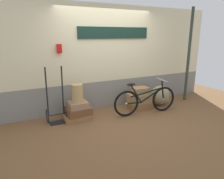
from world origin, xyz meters
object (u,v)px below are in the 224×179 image
suitcase_2 (78,105)px  burlap_sack (160,95)px  bicycle (145,100)px  suitcase_3 (140,105)px  suitcase_4 (139,98)px  suitcase_0 (77,117)px  wicker_basket (77,93)px  suitcase_1 (78,111)px  suitcase_5 (140,91)px  luggage_trolley (56,110)px

suitcase_2 → burlap_sack: size_ratio=0.76×
suitcase_2 → burlap_sack: burlap_sack is taller
suitcase_2 → bicycle: size_ratio=0.25×
suitcase_3 → suitcase_4: size_ratio=1.05×
suitcase_0 → suitcase_2: bearing=-58.1°
suitcase_3 → wicker_basket: (-1.70, 0.01, 0.55)m
suitcase_4 → suitcase_1: bearing=-177.0°
suitcase_0 → suitcase_5: bearing=1.2°
suitcase_4 → wicker_basket: 1.71m
luggage_trolley → burlap_sack: size_ratio=2.29×
suitcase_3 → suitcase_5: (0.00, 0.02, 0.39)m
suitcase_3 → suitcase_2: bearing=-174.6°
wicker_basket → bicycle: bearing=-13.7°
suitcase_1 → suitcase_4: bearing=-2.8°
wicker_basket → suitcase_1: bearing=60.0°
suitcase_4 → luggage_trolley: luggage_trolley is taller
wicker_basket → luggage_trolley: size_ratio=0.32×
suitcase_1 → bicycle: bicycle is taller
suitcase_1 → wicker_basket: wicker_basket is taller
suitcase_5 → suitcase_3: bearing=-91.2°
wicker_basket → luggage_trolley: luggage_trolley is taller
luggage_trolley → suitcase_4: bearing=-2.8°
suitcase_2 → suitcase_4: suitcase_2 is taller
suitcase_2 → wicker_basket: (0.00, 0.02, 0.27)m
suitcase_2 → luggage_trolley: size_ratio=0.33×
suitcase_2 → suitcase_3: 1.73m
suitcase_5 → burlap_sack: (0.63, -0.04, -0.20)m
suitcase_3 → wicker_basket: size_ratio=1.49×
suitcase_4 → bicycle: (-0.09, -0.40, 0.06)m
luggage_trolley → suitcase_5: bearing=-2.7°
suitcase_0 → bicycle: (1.60, -0.41, 0.28)m
suitcase_4 → luggage_trolley: 2.14m
suitcase_4 → burlap_sack: size_ratio=1.04×
suitcase_1 → suitcase_4: size_ratio=0.95×
suitcase_5 → wicker_basket: (-1.70, -0.02, 0.16)m
suitcase_5 → luggage_trolley: (-2.17, 0.10, -0.20)m
suitcase_4 → luggage_trolley: (-2.13, 0.10, -0.00)m
luggage_trolley → suitcase_1: bearing=-12.1°
suitcase_1 → suitcase_3: (1.69, -0.03, -0.12)m
burlap_sack → suitcase_2: bearing=179.7°
suitcase_1 → suitcase_0: bearing=175.7°
suitcase_0 → suitcase_4: suitcase_4 is taller
suitcase_3 → suitcase_1: bearing=-175.8°
suitcase_1 → suitcase_2: bearing=-115.3°
suitcase_1 → bicycle: (1.57, -0.40, 0.14)m
suitcase_0 → wicker_basket: 0.57m
suitcase_0 → wicker_basket: wicker_basket is taller
suitcase_2 → luggage_trolley: bearing=164.7°
suitcase_2 → luggage_trolley: 0.49m
wicker_basket → suitcase_4: bearing=0.5°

